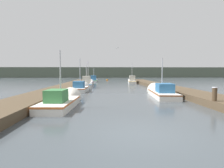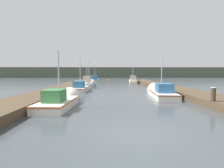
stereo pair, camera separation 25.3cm
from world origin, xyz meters
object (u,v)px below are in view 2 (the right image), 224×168
fishing_boat_2 (81,88)px  fishing_boat_5 (133,81)px  fishing_boat_6 (95,80)px  mooring_piling_1 (213,98)px  channel_buoy (109,80)px  fishing_boat_4 (89,82)px  fishing_boat_3 (87,84)px  mooring_piling_0 (91,78)px  fishing_boat_1 (160,92)px  seagull_lead (117,48)px  fishing_boat_0 (61,101)px

fishing_boat_2 → fishing_boat_5: 16.81m
fishing_boat_6 → mooring_piling_1: fishing_boat_6 is taller
channel_buoy → fishing_boat_4: bearing=-102.3°
fishing_boat_3 → mooring_piling_0: (-1.19, 18.04, 0.17)m
fishing_boat_1 → seagull_lead: bearing=117.5°
fishing_boat_4 → fishing_boat_5: 9.52m
mooring_piling_1 → fishing_boat_5: bearing=92.6°
fishing_boat_1 → channel_buoy: 30.66m
fishing_boat_0 → fishing_boat_4: size_ratio=0.96×
fishing_boat_3 → mooring_piling_1: fishing_boat_3 is taller
fishing_boat_4 → mooring_piling_1: (9.42, -20.43, 0.24)m
fishing_boat_3 → fishing_boat_5: 12.37m
channel_buoy → fishing_boat_0: bearing=-95.3°
mooring_piling_1 → seagull_lead: seagull_lead is taller
fishing_boat_2 → fishing_boat_3: (0.10, 5.33, 0.11)m
fishing_boat_1 → seagull_lead: 10.45m
fishing_boat_6 → seagull_lead: 16.44m
fishing_boat_2 → seagull_lead: bearing=42.2°
fishing_boat_6 → mooring_piling_1: (9.08, -29.33, 0.22)m
fishing_boat_6 → fishing_boat_0: bearing=-89.0°
fishing_boat_4 → fishing_boat_5: size_ratio=0.83×
fishing_boat_2 → channel_buoy: 25.99m
fishing_boat_0 → fishing_boat_4: fishing_boat_4 is taller
seagull_lead → fishing_boat_1: bearing=-38.9°
fishing_boat_4 → mooring_piling_0: size_ratio=4.19×
fishing_boat_3 → mooring_piling_1: 18.28m
fishing_boat_0 → fishing_boat_5: size_ratio=0.79×
fishing_boat_1 → fishing_boat_3: (-7.90, 9.87, 0.10)m
fishing_boat_3 → seagull_lead: seagull_lead is taller
mooring_piling_0 → fishing_boat_3: bearing=-86.2°
fishing_boat_4 → fishing_boat_6: 8.91m
fishing_boat_3 → mooring_piling_1: (9.25, -15.76, 0.19)m
fishing_boat_6 → channel_buoy: (3.09, 6.87, -0.30)m
fishing_boat_5 → fishing_boat_6: 9.01m
fishing_boat_2 → mooring_piling_0: bearing=94.2°
fishing_boat_0 → fishing_boat_6: (0.13, 28.04, 0.09)m
mooring_piling_0 → fishing_boat_6: bearing=-73.1°
fishing_boat_2 → fishing_boat_5: bearing=62.2°
fishing_boat_1 → fishing_boat_5: size_ratio=0.97×
fishing_boat_0 → fishing_boat_5: 25.14m
seagull_lead → mooring_piling_1: bearing=-42.9°
fishing_boat_4 → mooring_piling_1: 22.50m
fishing_boat_1 → fishing_boat_0: bearing=-145.0°
fishing_boat_5 → seagull_lead: bearing=-103.5°
fishing_boat_5 → mooring_piling_1: (1.13, -25.09, 0.21)m
fishing_boat_1 → fishing_boat_4: (-8.07, 14.53, 0.06)m
fishing_boat_6 → mooring_piling_1: 30.70m
fishing_boat_1 → seagull_lead: size_ratio=11.71×
fishing_boat_6 → channel_buoy: 7.54m
seagull_lead → fishing_boat_5: bearing=99.2°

